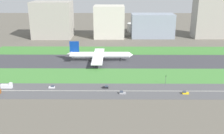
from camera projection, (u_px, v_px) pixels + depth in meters
ground_plane at (120, 61)px, 256.20m from camera, size 800.00×800.00×0.00m
runway at (120, 61)px, 256.19m from camera, size 280.00×46.00×0.10m
grass_median_north at (119, 50)px, 295.10m from camera, size 280.00×36.00×0.10m
grass_median_south at (121, 75)px, 217.27m from camera, size 280.00×36.00×0.10m
highway at (122, 91)px, 186.90m from camera, size 280.00×28.00×0.10m
highway_centerline at (122, 91)px, 186.88m from camera, size 266.00×0.50×0.01m
airliner at (99, 55)px, 254.37m from camera, size 65.00×56.00×19.70m
car_2 at (122, 93)px, 181.88m from camera, size 4.40×1.80×2.00m
car_0 at (106, 87)px, 191.45m from camera, size 4.40×1.80×2.00m
truck_0 at (7, 86)px, 191.66m from camera, size 8.40×2.50×4.00m
car_3 at (185, 93)px, 181.61m from camera, size 4.40×1.80×2.00m
car_4 at (52, 87)px, 191.69m from camera, size 4.40×1.80×2.00m
traffic_light at (166, 79)px, 197.69m from camera, size 0.36×0.50×7.20m
terminal_building at (53, 20)px, 357.29m from camera, size 52.47×39.12×48.71m
hangar_building at (109, 22)px, 357.67m from camera, size 40.76×33.00×43.25m
office_tower at (152, 26)px, 359.04m from camera, size 57.70×28.12×32.27m
cargo_warehouse at (209, 18)px, 355.05m from camera, size 40.47×27.49×54.61m
fuel_tank_west at (135, 27)px, 404.98m from camera, size 24.78×24.78×12.51m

